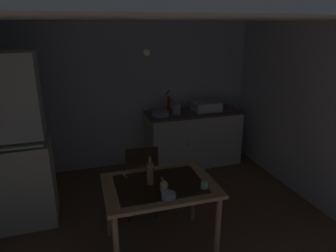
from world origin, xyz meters
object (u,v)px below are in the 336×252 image
Objects in this scene: sink_basin at (206,106)px; serving_bowl_wide at (169,195)px; hand_pump at (169,103)px; mixing_bowl_counter at (161,113)px; chair_far_side at (141,179)px; mug_dark at (204,185)px; hutch_cabinet at (12,150)px; dining_table at (160,193)px; glass_bottle at (150,173)px.

sink_basin reaches higher than serving_bowl_wide.
hand_pump is 0.23m from mixing_bowl_counter.
hand_pump is 0.40× the size of chair_far_side.
sink_basin is at bearing -3.96° from hand_pump.
mixing_bowl_counter is at bearing 85.82° from mug_dark.
chair_far_side is at bearing -138.74° from sink_basin.
chair_far_side is at bearing -116.71° from mixing_bowl_counter.
hutch_cabinet is 2.22m from mixing_bowl_counter.
sink_basin is 6.17× the size of mug_dark.
hand_pump is (2.20, 0.98, 0.14)m from hutch_cabinet.
serving_bowl_wide is at bearing -170.41° from mug_dark.
serving_bowl_wide is (-0.71, -2.20, -0.31)m from hand_pump.
dining_table is 0.30m from serving_bowl_wide.
chair_far_side is at bearing -120.77° from hand_pump.
glass_bottle is at bearing 107.66° from serving_bowl_wide.
mug_dark is (0.39, 0.07, 0.01)m from serving_bowl_wide.
hutch_cabinet is at bearing -156.46° from mixing_bowl_counter.
serving_bowl_wide is (1.49, -1.22, -0.16)m from hutch_cabinet.
hutch_cabinet is 1.78× the size of dining_table.
dining_table is at bearing -106.70° from mixing_bowl_counter.
glass_bottle reaches higher than mug_dark.
glass_bottle is at bearing -109.56° from mixing_bowl_counter.
glass_bottle is (1.39, -0.91, -0.06)m from hutch_cabinet.
hand_pump reaches higher than glass_bottle.
sink_basin is at bearing 51.71° from glass_bottle.
mixing_bowl_counter is 1.91m from glass_bottle.
serving_bowl_wide is 0.34m from glass_bottle.
hand_pump reaches higher than dining_table.
hand_pump is at bearing 66.94° from glass_bottle.
mixing_bowl_counter is (-0.17, -0.10, -0.13)m from hand_pump.
hutch_cabinet is at bearing 140.74° from serving_bowl_wide.
hand_pump is at bearing 81.57° from mug_dark.
mixing_bowl_counter reaches higher than mug_dark.
glass_bottle is (-0.10, 0.31, 0.10)m from serving_bowl_wide.
chair_far_side is at bearing 93.94° from serving_bowl_wide.
chair_far_side is (1.43, -0.31, -0.45)m from hutch_cabinet.
hutch_cabinet is 3.00m from sink_basin.
mixing_bowl_counter is 0.29× the size of chair_far_side.
chair_far_side is at bearing 86.62° from glass_bottle.
hand_pump reaches higher than mixing_bowl_counter.
sink_basin is at bearing 65.11° from mug_dark.
hutch_cabinet is 4.66× the size of sink_basin.
glass_bottle reaches higher than dining_table.
hutch_cabinet is at bearing -155.97° from hand_pump.
serving_bowl_wide is at bearing -88.19° from dining_table.
mug_dark is 0.24× the size of glass_bottle.
serving_bowl_wide is at bearing -107.84° from hand_pump.
dining_table is at bearing -20.49° from glass_bottle.
serving_bowl_wide is 1.92× the size of mug_dark.
chair_far_side is (-0.05, 0.63, -0.16)m from dining_table.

